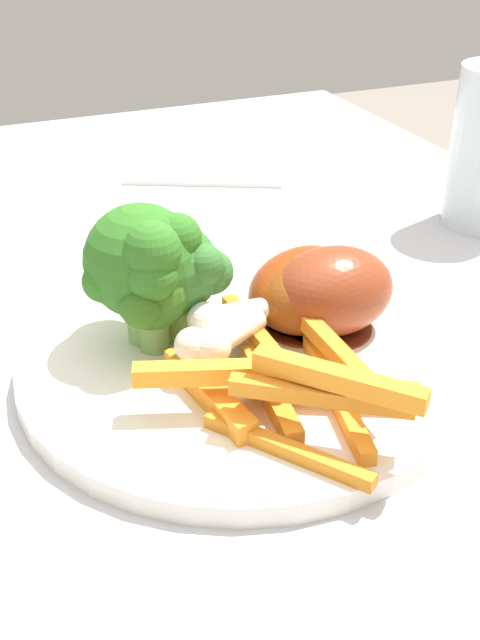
{
  "coord_description": "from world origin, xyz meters",
  "views": [
    {
      "loc": [
        0.38,
        -0.09,
        0.99
      ],
      "look_at": [
        0.04,
        0.05,
        0.78
      ],
      "focal_mm": 43.8,
      "sensor_mm": 36.0,
      "label": 1
    }
  ],
  "objects_px": {
    "carrot_fries_pile": "(282,383)",
    "chicken_drumstick_near": "(326,293)",
    "dinner_plate": "(240,360)",
    "broccoli_floret_front": "(175,271)",
    "broccoli_floret_middle": "(144,259)",
    "broccoli_floret_back": "(151,289)",
    "chicken_drumstick_far": "(300,298)",
    "chicken_drumstick_extra": "(298,291)",
    "dining_table": "(142,506)"
  },
  "relations": [
    {
      "from": "dinner_plate",
      "to": "chicken_drumstick_near",
      "type": "bearing_deg",
      "value": 91.7
    },
    {
      "from": "broccoli_floret_front",
      "to": "chicken_drumstick_far",
      "type": "xyz_separation_m",
      "value": [
        0.02,
        0.07,
        -0.02
      ]
    },
    {
      "from": "dinner_plate",
      "to": "broccoli_floret_front",
      "type": "relative_size",
      "value": 3.59
    },
    {
      "from": "dinner_plate",
      "to": "broccoli_floret_front",
      "type": "distance_m",
      "value": 0.06
    },
    {
      "from": "broccoli_floret_front",
      "to": "broccoli_floret_middle",
      "type": "height_order",
      "value": "broccoli_floret_middle"
    },
    {
      "from": "dinner_plate",
      "to": "broccoli_floret_middle",
      "type": "xyz_separation_m",
      "value": [
        -0.03,
        -0.04,
        0.06
      ]
    },
    {
      "from": "dinner_plate",
      "to": "broccoli_floret_back",
      "type": "height_order",
      "value": "broccoli_floret_back"
    },
    {
      "from": "dinner_plate",
      "to": "chicken_drumstick_far",
      "type": "relative_size",
      "value": 1.94
    },
    {
      "from": "broccoli_floret_middle",
      "to": "carrot_fries_pile",
      "type": "distance_m",
      "value": 0.1
    },
    {
      "from": "broccoli_floret_front",
      "to": "chicken_drumstick_near",
      "type": "distance_m",
      "value": 0.09
    },
    {
      "from": "chicken_drumstick_far",
      "to": "chicken_drumstick_extra",
      "type": "bearing_deg",
      "value": 161.38
    },
    {
      "from": "chicken_drumstick_near",
      "to": "broccoli_floret_middle",
      "type": "bearing_deg",
      "value": -107.76
    },
    {
      "from": "chicken_drumstick_far",
      "to": "chicken_drumstick_extra",
      "type": "distance_m",
      "value": 0.01
    },
    {
      "from": "dinner_plate",
      "to": "carrot_fries_pile",
      "type": "distance_m",
      "value": 0.06
    },
    {
      "from": "dining_table",
      "to": "dinner_plate",
      "type": "relative_size",
      "value": 3.95
    },
    {
      "from": "dinner_plate",
      "to": "broccoli_floret_front",
      "type": "xyz_separation_m",
      "value": [
        -0.03,
        -0.03,
        0.05
      ]
    },
    {
      "from": "carrot_fries_pile",
      "to": "chicken_drumstick_near",
      "type": "bearing_deg",
      "value": 136.42
    },
    {
      "from": "broccoli_floret_back",
      "to": "chicken_drumstick_far",
      "type": "distance_m",
      "value": 0.08
    },
    {
      "from": "carrot_fries_pile",
      "to": "chicken_drumstick_near",
      "type": "distance_m",
      "value": 0.08
    },
    {
      "from": "carrot_fries_pile",
      "to": "broccoli_floret_back",
      "type": "bearing_deg",
      "value": -151.75
    },
    {
      "from": "broccoli_floret_back",
      "to": "dinner_plate",
      "type": "bearing_deg",
      "value": 62.23
    },
    {
      "from": "chicken_drumstick_near",
      "to": "chicken_drumstick_far",
      "type": "height_order",
      "value": "chicken_drumstick_near"
    },
    {
      "from": "broccoli_floret_middle",
      "to": "broccoli_floret_back",
      "type": "distance_m",
      "value": 0.02
    },
    {
      "from": "dining_table",
      "to": "broccoli_floret_front",
      "type": "height_order",
      "value": "broccoli_floret_front"
    },
    {
      "from": "carrot_fries_pile",
      "to": "chicken_drumstick_near",
      "type": "xyz_separation_m",
      "value": [
        -0.06,
        0.05,
        0.01
      ]
    },
    {
      "from": "broccoli_floret_front",
      "to": "chicken_drumstick_far",
      "type": "distance_m",
      "value": 0.07
    },
    {
      "from": "chicken_drumstick_far",
      "to": "carrot_fries_pile",
      "type": "bearing_deg",
      "value": -32.93
    },
    {
      "from": "broccoli_floret_back",
      "to": "carrot_fries_pile",
      "type": "height_order",
      "value": "broccoli_floret_back"
    },
    {
      "from": "dining_table",
      "to": "broccoli_floret_back",
      "type": "xyz_separation_m",
      "value": [
        0.02,
        0.01,
        0.17
      ]
    },
    {
      "from": "dinner_plate",
      "to": "broccoli_floret_front",
      "type": "bearing_deg",
      "value": -138.77
    },
    {
      "from": "broccoli_floret_back",
      "to": "chicken_drumstick_far",
      "type": "relative_size",
      "value": 0.46
    },
    {
      "from": "broccoli_floret_back",
      "to": "dining_table",
      "type": "bearing_deg",
      "value": -152.02
    },
    {
      "from": "chicken_drumstick_near",
      "to": "chicken_drumstick_far",
      "type": "relative_size",
      "value": 0.97
    },
    {
      "from": "broccoli_floret_middle",
      "to": "broccoli_floret_back",
      "type": "bearing_deg",
      "value": 2.76
    },
    {
      "from": "broccoli_floret_back",
      "to": "chicken_drumstick_near",
      "type": "height_order",
      "value": "broccoli_floret_back"
    },
    {
      "from": "dining_table",
      "to": "dinner_plate",
      "type": "xyz_separation_m",
      "value": [
        0.04,
        0.05,
        0.13
      ]
    },
    {
      "from": "broccoli_floret_middle",
      "to": "chicken_drumstick_near",
      "type": "distance_m",
      "value": 0.1
    },
    {
      "from": "broccoli_floret_middle",
      "to": "chicken_drumstick_extra",
      "type": "bearing_deg",
      "value": 79.37
    },
    {
      "from": "dinner_plate",
      "to": "chicken_drumstick_extra",
      "type": "height_order",
      "value": "chicken_drumstick_extra"
    },
    {
      "from": "broccoli_floret_middle",
      "to": "broccoli_floret_back",
      "type": "relative_size",
      "value": 1.38
    },
    {
      "from": "dining_table",
      "to": "chicken_drumstick_near",
      "type": "xyz_separation_m",
      "value": [
        0.04,
        0.11,
        0.16
      ]
    },
    {
      "from": "chicken_drumstick_near",
      "to": "dining_table",
      "type": "bearing_deg",
      "value": -111.06
    },
    {
      "from": "dinner_plate",
      "to": "chicken_drumstick_far",
      "type": "bearing_deg",
      "value": 101.64
    },
    {
      "from": "chicken_drumstick_near",
      "to": "chicken_drumstick_far",
      "type": "distance_m",
      "value": 0.01
    },
    {
      "from": "carrot_fries_pile",
      "to": "dining_table",
      "type": "bearing_deg",
      "value": -151.81
    },
    {
      "from": "chicken_drumstick_near",
      "to": "dinner_plate",
      "type": "bearing_deg",
      "value": -88.3
    },
    {
      "from": "dining_table",
      "to": "chicken_drumstick_extra",
      "type": "distance_m",
      "value": 0.18
    },
    {
      "from": "carrot_fries_pile",
      "to": "broccoli_floret_front",
      "type": "bearing_deg",
      "value": -163.39
    },
    {
      "from": "chicken_drumstick_near",
      "to": "chicken_drumstick_far",
      "type": "bearing_deg",
      "value": -117.59
    },
    {
      "from": "dinner_plate",
      "to": "chicken_drumstick_near",
      "type": "relative_size",
      "value": 2.0
    }
  ]
}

